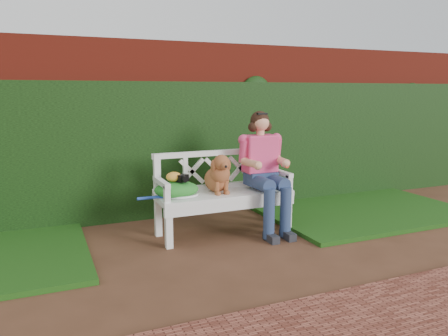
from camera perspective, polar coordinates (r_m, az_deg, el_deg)
name	(u,v)px	position (r m, az deg, el deg)	size (l,w,h in m)	color
ground	(218,261)	(4.22, -0.85, -12.03)	(60.00, 60.00, 0.00)	#472A1A
brick_wall	(162,129)	(5.74, -8.12, 5.08)	(10.00, 0.30, 2.20)	maroon
ivy_hedge	(167,150)	(5.55, -7.46, 2.33)	(10.00, 0.18, 1.70)	#1D4813
grass_right	(357,209)	(6.16, 17.00, -5.10)	(2.60, 2.00, 0.05)	#133B0F
garden_bench	(224,213)	(4.91, 0.00, -5.87)	(1.58, 0.60, 0.48)	white
seated_woman	(262,173)	(4.99, 4.94, -0.69)	(0.56, 0.74, 1.32)	#ED4643
dog	(218,173)	(4.79, -0.82, -0.62)	(0.29, 0.40, 0.44)	brown
tennis_racket	(179,195)	(4.66, -5.93, -3.52)	(0.69, 0.29, 0.03)	#EBEECE
green_bag	(177,189)	(4.65, -6.22, -2.74)	(0.48, 0.37, 0.16)	green
camera_item	(182,178)	(4.61, -5.48, -1.32)	(0.11, 0.09, 0.08)	black
baseball_glove	(174,177)	(4.63, -6.58, -1.14)	(0.16, 0.12, 0.10)	gold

